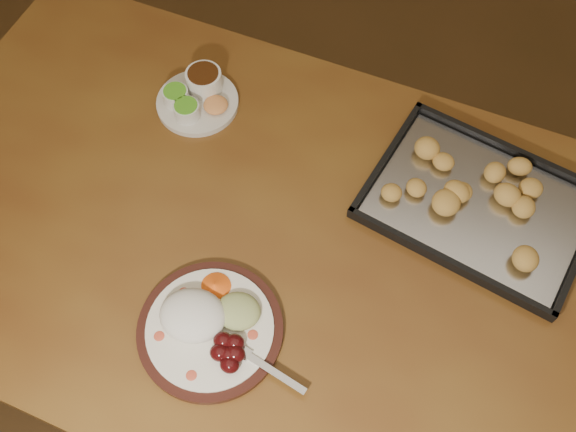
# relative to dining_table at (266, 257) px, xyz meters

# --- Properties ---
(ground) EXTENTS (4.00, 4.00, 0.00)m
(ground) POSITION_rel_dining_table_xyz_m (0.09, -0.01, -0.65)
(ground) COLOR #53361C
(ground) RESTS_ON ground
(dining_table) EXTENTS (1.63, 1.14, 0.75)m
(dining_table) POSITION_rel_dining_table_xyz_m (0.00, 0.00, 0.00)
(dining_table) COLOR brown
(dining_table) RESTS_ON ground
(dinner_plate) EXTENTS (0.31, 0.25, 0.06)m
(dinner_plate) POSITION_rel_dining_table_xyz_m (-0.05, -0.20, 0.12)
(dinner_plate) COLOR black
(dinner_plate) RESTS_ON dining_table
(condiment_saucer) EXTENTS (0.17, 0.17, 0.06)m
(condiment_saucer) POSITION_rel_dining_table_xyz_m (-0.21, 0.27, 0.12)
(condiment_saucer) COLOR beige
(condiment_saucer) RESTS_ON dining_table
(baking_tray) EXTENTS (0.48, 0.42, 0.04)m
(baking_tray) POSITION_rel_dining_table_xyz_m (0.39, 0.15, 0.11)
(baking_tray) COLOR black
(baking_tray) RESTS_ON dining_table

